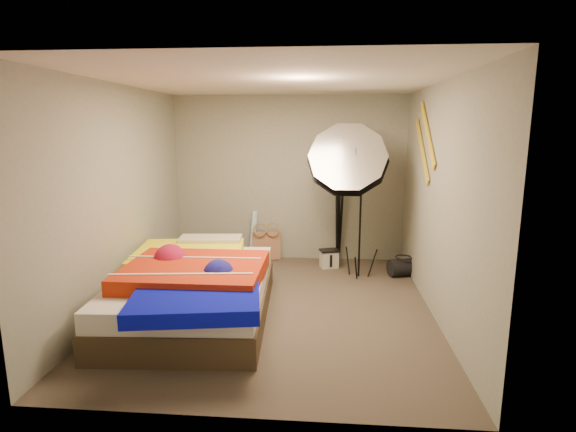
# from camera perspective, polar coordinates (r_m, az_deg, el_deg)

# --- Properties ---
(floor) EXTENTS (4.00, 4.00, 0.00)m
(floor) POSITION_cam_1_polar(r_m,az_deg,el_deg) (5.25, -1.66, -11.51)
(floor) COLOR #50463A
(floor) RESTS_ON ground
(ceiling) EXTENTS (4.00, 4.00, 0.00)m
(ceiling) POSITION_cam_1_polar(r_m,az_deg,el_deg) (4.86, -1.83, 16.80)
(ceiling) COLOR silver
(ceiling) RESTS_ON wall_back
(wall_back) EXTENTS (3.50, 0.00, 3.50)m
(wall_back) POSITION_cam_1_polar(r_m,az_deg,el_deg) (6.87, 0.12, 4.74)
(wall_back) COLOR gray
(wall_back) RESTS_ON floor
(wall_front) EXTENTS (3.50, 0.00, 3.50)m
(wall_front) POSITION_cam_1_polar(r_m,az_deg,el_deg) (2.96, -6.05, -4.07)
(wall_front) COLOR gray
(wall_front) RESTS_ON floor
(wall_left) EXTENTS (0.00, 4.00, 4.00)m
(wall_left) POSITION_cam_1_polar(r_m,az_deg,el_deg) (5.38, -20.60, 2.20)
(wall_left) COLOR gray
(wall_left) RESTS_ON floor
(wall_right) EXTENTS (0.00, 4.00, 4.00)m
(wall_right) POSITION_cam_1_polar(r_m,az_deg,el_deg) (5.02, 18.55, 1.73)
(wall_right) COLOR gray
(wall_right) RESTS_ON floor
(tote_bag) EXTENTS (0.46, 0.26, 0.44)m
(tote_bag) POSITION_cam_1_polar(r_m,az_deg,el_deg) (7.01, -2.76, -3.77)
(tote_bag) COLOR tan
(tote_bag) RESTS_ON floor
(wrapping_roll) EXTENTS (0.16, 0.23, 0.75)m
(wrapping_roll) POSITION_cam_1_polar(r_m,az_deg,el_deg) (6.99, -4.44, -2.46)
(wrapping_roll) COLOR #6EBFE1
(wrapping_roll) RESTS_ON floor
(camera_case) EXTENTS (0.29, 0.24, 0.25)m
(camera_case) POSITION_cam_1_polar(r_m,az_deg,el_deg) (6.63, 5.24, -5.49)
(camera_case) COLOR beige
(camera_case) RESTS_ON floor
(duffel_bag) EXTENTS (0.45, 0.35, 0.24)m
(duffel_bag) POSITION_cam_1_polar(r_m,az_deg,el_deg) (6.45, 14.43, -6.32)
(duffel_bag) COLOR black
(duffel_bag) RESTS_ON floor
(wall_stripe_upper) EXTENTS (0.02, 0.91, 0.78)m
(wall_stripe_upper) POSITION_cam_1_polar(r_m,az_deg,el_deg) (5.54, 17.33, 9.93)
(wall_stripe_upper) COLOR gold
(wall_stripe_upper) RESTS_ON wall_right
(wall_stripe_lower) EXTENTS (0.02, 0.91, 0.78)m
(wall_stripe_lower) POSITION_cam_1_polar(r_m,az_deg,el_deg) (5.79, 16.68, 8.02)
(wall_stripe_lower) COLOR gold
(wall_stripe_lower) RESTS_ON wall_right
(bed) EXTENTS (1.75, 2.50, 0.66)m
(bed) POSITION_cam_1_polar(r_m,az_deg,el_deg) (4.99, -11.79, -8.91)
(bed) COLOR #443524
(bed) RESTS_ON floor
(photo_umbrella) EXTENTS (1.32, 1.01, 2.21)m
(photo_umbrella) POSITION_cam_1_polar(r_m,az_deg,el_deg) (5.90, 7.61, 6.81)
(photo_umbrella) COLOR black
(photo_umbrella) RESTS_ON floor
(camera_tripod) EXTENTS (0.09, 0.09, 1.40)m
(camera_tripod) POSITION_cam_1_polar(r_m,az_deg,el_deg) (6.79, 6.48, 0.80)
(camera_tripod) COLOR black
(camera_tripod) RESTS_ON floor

